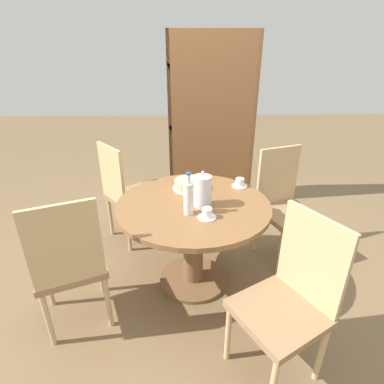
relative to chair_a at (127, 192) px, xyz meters
name	(u,v)px	position (x,y,z in m)	size (l,w,h in m)	color
ground_plane	(193,280)	(0.60, -0.64, -0.51)	(14.00, 14.00, 0.00)	brown
dining_table	(193,224)	(0.60, -0.64, 0.02)	(1.11, 1.11, 0.71)	brown
chair_a	(127,192)	(0.00, 0.00, 0.00)	(0.59, 0.59, 0.97)	tan
chair_b	(70,262)	(-0.18, -1.03, 0.00)	(0.55, 0.55, 0.97)	tan
chair_c	(289,298)	(1.09, -1.37, 0.00)	(0.57, 0.57, 0.97)	tan
chair_d	(284,203)	(1.40, -0.27, 0.00)	(0.54, 0.54, 0.97)	tan
bookshelf	(211,129)	(0.85, 0.86, 0.38)	(0.97, 0.28, 1.90)	brown
coffee_pot	(203,190)	(0.66, -0.68, 0.32)	(0.12, 0.12, 0.26)	silver
water_bottle	(188,197)	(0.56, -0.79, 0.32)	(0.07, 0.07, 0.29)	silver
cake_main	(189,184)	(0.57, -0.39, 0.24)	(0.26, 0.26, 0.08)	silver
cup_a	(240,183)	(0.98, -0.36, 0.23)	(0.12, 0.12, 0.07)	silver
cup_b	(207,214)	(0.68, -0.85, 0.23)	(0.12, 0.12, 0.07)	silver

